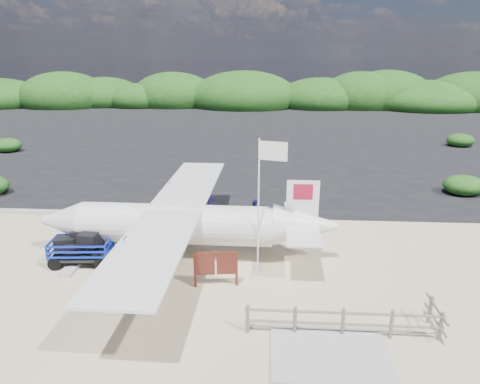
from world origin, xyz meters
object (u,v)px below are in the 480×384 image
(crew_c, at_px, (255,216))
(aircraft_large, at_px, (396,149))
(flagpole, at_px, (257,269))
(crew_a, at_px, (210,204))
(baggage_cart, at_px, (83,264))
(signboard, at_px, (216,286))
(crew_b, at_px, (168,213))

(crew_c, height_order, aircraft_large, aircraft_large)
(flagpole, relative_size, crew_a, 3.08)
(baggage_cart, relative_size, aircraft_large, 0.17)
(signboard, relative_size, crew_c, 1.07)
(aircraft_large, bearing_deg, flagpole, 63.62)
(signboard, distance_m, crew_c, 5.64)
(crew_a, height_order, crew_c, crew_a)
(crew_c, distance_m, aircraft_large, 23.77)
(flagpole, bearing_deg, baggage_cart, 179.93)
(aircraft_large, bearing_deg, signboard, 62.18)
(crew_b, xyz_separation_m, aircraft_large, (17.00, 20.22, -0.89))
(baggage_cart, distance_m, aircraft_large, 31.20)
(flagpole, distance_m, crew_b, 6.09)
(signboard, bearing_deg, flagpole, 35.33)
(crew_c, xyz_separation_m, aircraft_large, (12.62, 20.13, -0.84))
(signboard, height_order, crew_b, crew_b)
(signboard, height_order, aircraft_large, aircraft_large)
(crew_a, bearing_deg, signboard, 118.61)
(flagpole, xyz_separation_m, signboard, (-1.56, -1.45, 0.00))
(crew_b, distance_m, crew_c, 4.38)
(crew_b, bearing_deg, crew_a, -163.85)
(signboard, xyz_separation_m, aircraft_large, (13.95, 25.54, 0.00))
(signboard, relative_size, crew_b, 1.01)
(signboard, xyz_separation_m, crew_b, (-3.05, 5.32, 0.89))
(baggage_cart, xyz_separation_m, signboard, (5.89, -1.45, 0.00))
(flagpole, bearing_deg, crew_b, 139.98)
(baggage_cart, relative_size, flagpole, 0.48)
(flagpole, bearing_deg, crew_a, 116.75)
(flagpole, xyz_separation_m, crew_a, (-2.70, 5.35, 0.90))
(baggage_cart, relative_size, crew_b, 1.50)
(crew_c, bearing_deg, crew_b, 24.56)
(flagpole, height_order, aircraft_large, flagpole)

